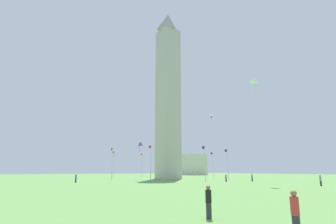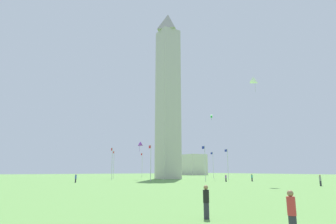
{
  "view_description": "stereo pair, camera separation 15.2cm",
  "coord_description": "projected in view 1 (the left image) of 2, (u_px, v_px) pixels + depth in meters",
  "views": [
    {
      "loc": [
        -69.93,
        42.83,
        2.47
      ],
      "look_at": [
        0.0,
        0.0,
        19.77
      ],
      "focal_mm": 29.58,
      "sensor_mm": 36.0,
      "label": 1
    },
    {
      "loc": [
        -70.01,
        42.7,
        2.47
      ],
      "look_at": [
        0.0,
        0.0,
        19.77
      ],
      "focal_mm": 29.58,
      "sensor_mm": 36.0,
      "label": 2
    }
  ],
  "objects": [
    {
      "name": "flagpole_w",
      "position": [
        213.0,
        164.0,
        89.46
      ],
      "size": [
        1.12,
        0.14,
        8.36
      ],
      "color": "silver",
      "rests_on": "ground"
    },
    {
      "name": "ground_plane",
      "position": [
        168.0,
        179.0,
        79.73
      ],
      "size": [
        260.0,
        260.0,
        0.0
      ],
      "primitive_type": "plane",
      "color": "#609347"
    },
    {
      "name": "distant_building",
      "position": [
        187.0,
        165.0,
        151.37
      ],
      "size": [
        22.7,
        10.11,
        10.7
      ],
      "color": "beige",
      "rests_on": "ground"
    },
    {
      "name": "person_blue_shirt",
      "position": [
        76.0,
        178.0,
        56.04
      ],
      "size": [
        0.32,
        0.32,
        1.78
      ],
      "rotation": [
        0.0,
        0.0,
        -0.65
      ],
      "color": "#2D2D38",
      "rests_on": "ground"
    },
    {
      "name": "person_teal_shirt",
      "position": [
        252.0,
        178.0,
        62.86
      ],
      "size": [
        0.32,
        0.32,
        1.64
      ],
      "rotation": [
        0.0,
        0.0,
        0.44
      ],
      "color": "#2D2D38",
      "rests_on": "ground"
    },
    {
      "name": "kite_green_box",
      "position": [
        211.0,
        116.0,
        77.57
      ],
      "size": [
        0.84,
        0.75,
        1.59
      ],
      "color": "green"
    },
    {
      "name": "flagpole_nw",
      "position": [
        179.0,
        164.0,
        96.99
      ],
      "size": [
        1.12,
        0.14,
        8.36
      ],
      "color": "silver",
      "rests_on": "ground"
    },
    {
      "name": "person_red_shirt",
      "position": [
        295.0,
        214.0,
        10.44
      ],
      "size": [
        0.32,
        0.32,
        1.73
      ],
      "rotation": [
        0.0,
        0.0,
        -1.04
      ],
      "color": "#2D2D38",
      "rests_on": "ground"
    },
    {
      "name": "flagpole_ne",
      "position": [
        114.0,
        163.0,
        84.63
      ],
      "size": [
        1.12,
        0.14,
        8.36
      ],
      "color": "silver",
      "rests_on": "ground"
    },
    {
      "name": "flagpole_s",
      "position": [
        205.0,
        161.0,
        66.45
      ],
      "size": [
        1.12,
        0.14,
        8.36
      ],
      "color": "silver",
      "rests_on": "ground"
    },
    {
      "name": "obelisk_monument",
      "position": [
        168.0,
        92.0,
        85.14
      ],
      "size": [
        5.77,
        5.77,
        52.45
      ],
      "color": "#B7B2A8",
      "rests_on": "ground"
    },
    {
      "name": "person_gray_shirt",
      "position": [
        321.0,
        180.0,
        44.22
      ],
      "size": [
        0.32,
        0.32,
        1.75
      ],
      "rotation": [
        0.0,
        0.0,
        0.08
      ],
      "color": "#2D2D38",
      "rests_on": "ground"
    },
    {
      "name": "flagpole_e",
      "position": [
        112.0,
        162.0,
        71.98
      ],
      "size": [
        1.12,
        0.14,
        8.36
      ],
      "color": "silver",
      "rests_on": "ground"
    },
    {
      "name": "kite_white_delta",
      "position": [
        255.0,
        82.0,
        51.62
      ],
      "size": [
        2.41,
        2.42,
        3.06
      ],
      "color": "white"
    },
    {
      "name": "kite_purple_delta",
      "position": [
        140.0,
        145.0,
        75.94
      ],
      "size": [
        1.92,
        2.12,
        2.76
      ],
      "color": "purple"
    },
    {
      "name": "flagpole_n",
      "position": [
        142.0,
        164.0,
        94.99
      ],
      "size": [
        1.12,
        0.14,
        8.36
      ],
      "color": "silver",
      "rests_on": "ground"
    },
    {
      "name": "flagpole_se",
      "position": [
        151.0,
        161.0,
        64.45
      ],
      "size": [
        1.12,
        0.14,
        8.36
      ],
      "color": "silver",
      "rests_on": "ground"
    },
    {
      "name": "flagpole_sw",
      "position": [
        228.0,
        163.0,
        76.81
      ],
      "size": [
        1.12,
        0.14,
        8.36
      ],
      "color": "silver",
      "rests_on": "ground"
    },
    {
      "name": "person_purple_shirt",
      "position": [
        226.0,
        178.0,
        60.77
      ],
      "size": [
        0.32,
        0.32,
        1.59
      ],
      "rotation": [
        0.0,
        0.0,
        -0.46
      ],
      "color": "#2D2D38",
      "rests_on": "ground"
    },
    {
      "name": "person_black_shirt",
      "position": [
        209.0,
        202.0,
        14.48
      ],
      "size": [
        0.32,
        0.32,
        1.7
      ],
      "rotation": [
        0.0,
        0.0,
        -0.81
      ],
      "color": "#2D2D38",
      "rests_on": "ground"
    }
  ]
}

